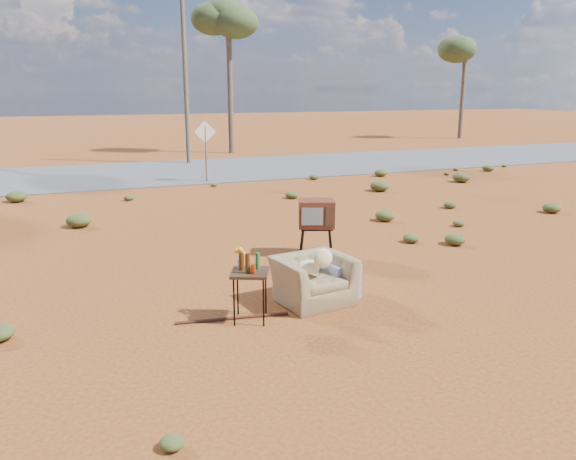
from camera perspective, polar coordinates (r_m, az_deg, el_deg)
name	(u,v)px	position (r m, az deg, el deg)	size (l,w,h in m)	color
ground	(293,301)	(8.96, 0.49, -7.24)	(140.00, 140.00, 0.00)	#96541E
highway	(152,173)	(23.18, -13.61, 5.67)	(140.00, 7.00, 0.04)	#565659
armchair	(318,273)	(8.85, 3.05, -4.38)	(1.40, 1.03, 0.98)	olive
tv_unit	(316,214)	(11.20, 2.91, 1.60)	(0.85, 0.77, 1.13)	black
side_table	(248,269)	(8.04, -4.13, -3.97)	(0.68, 0.68, 1.05)	#362513
rusty_bar	(232,318)	(8.31, -5.67, -8.90)	(0.04, 0.04, 1.65)	#4D2114
road_sign	(205,140)	(20.35, -8.39, 9.00)	(0.78, 0.06, 2.19)	brown
eucalyptus_center	(228,24)	(30.03, -6.07, 20.09)	(3.20, 3.20, 7.60)	brown
eucalyptus_right	(466,47)	(40.57, 17.63, 17.26)	(3.20, 3.20, 7.10)	brown
utility_pole_center	(185,68)	(25.77, -10.43, 15.85)	(1.40, 0.20, 8.00)	brown
scrub_patch	(185,233)	(12.75, -10.43, -0.30)	(17.49, 8.07, 0.33)	#424D21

